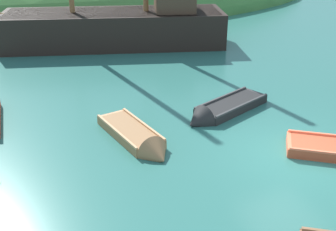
% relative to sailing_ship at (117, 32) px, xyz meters
% --- Properties ---
extents(ground_plane, '(120.00, 120.00, 0.00)m').
position_rel_sailing_ship_xyz_m(ground_plane, '(1.35, -14.35, -0.79)').
color(ground_plane, '#2D6B60').
extents(shore_hill, '(55.71, 26.32, 10.03)m').
position_rel_sailing_ship_xyz_m(shore_hill, '(-2.73, 16.15, -0.79)').
color(shore_hill, '#477F3D').
rests_on(shore_hill, ground).
extents(sailing_ship, '(15.15, 7.14, 13.19)m').
position_rel_sailing_ship_xyz_m(sailing_ship, '(0.00, 0.00, 0.00)').
color(sailing_ship, black).
rests_on(sailing_ship, ground).
extents(rowboat_outer_left, '(4.07, 2.40, 1.07)m').
position_rel_sailing_ship_xyz_m(rowboat_outer_left, '(0.89, -10.76, -0.69)').
color(rowboat_outer_left, black).
rests_on(rowboat_outer_left, ground).
extents(rowboat_near_dock, '(1.72, 3.76, 1.06)m').
position_rel_sailing_ship_xyz_m(rowboat_near_dock, '(-2.72, -11.67, -0.70)').
color(rowboat_near_dock, '#9E7047').
rests_on(rowboat_near_dock, ground).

